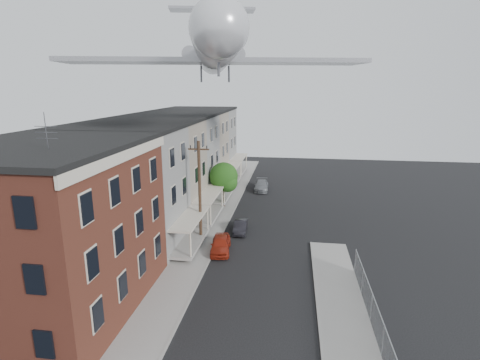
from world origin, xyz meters
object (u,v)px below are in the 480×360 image
object	(u,v)px
utility_pole	(200,191)
car_mid	(240,227)
car_near	(221,244)
street_tree	(225,178)
airplane	(215,50)
car_far	(261,186)

from	to	relation	value
utility_pole	car_mid	distance (m)	5.87
car_near	street_tree	bearing A→B (deg)	91.94
car_mid	airplane	xyz separation A→B (m)	(-2.64, 2.07, 16.04)
utility_pole	airplane	bearing A→B (deg)	84.11
car_far	street_tree	bearing A→B (deg)	-116.43
car_near	utility_pole	bearing A→B (deg)	133.58
street_tree	airplane	world-z (taller)	airplane
car_far	airplane	size ratio (longest dim) A/B	0.15
street_tree	car_far	distance (m)	9.08
car_near	car_far	bearing A→B (deg)	78.32
car_near	airplane	bearing A→B (deg)	97.05
car_far	car_mid	bearing A→B (deg)	-95.22
utility_pole	car_near	bearing A→B (deg)	-39.67
utility_pole	car_far	world-z (taller)	utility_pole
utility_pole	car_mid	xyz separation A→B (m)	(3.14, 2.75, -4.12)
car_near	car_mid	bearing A→B (deg)	70.39
car_far	car_near	bearing A→B (deg)	-97.63
car_far	airplane	xyz separation A→B (m)	(-3.30, -13.00, 15.96)
street_tree	airplane	xyz separation A→B (m)	(0.17, -5.10, 13.14)
car_mid	car_far	size ratio (longest dim) A/B	0.76
car_near	car_far	world-z (taller)	car_near
utility_pole	car_far	distance (m)	18.67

